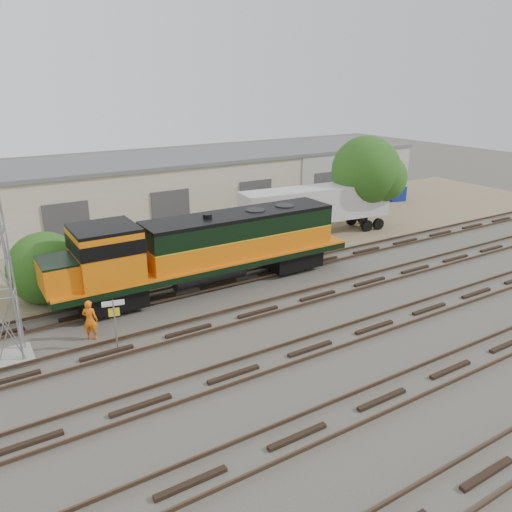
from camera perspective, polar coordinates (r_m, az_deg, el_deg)
ground at (r=25.42m, az=2.04°, el=-7.81°), size 140.00×140.00×0.00m
dirt_strip at (r=37.86m, az=-10.63°, el=1.22°), size 80.00×16.00×0.02m
tracks at (r=23.25m, az=6.20°, el=-10.49°), size 80.00×20.40×0.28m
warehouse at (r=44.51m, az=-14.60°, el=7.19°), size 58.40×10.40×5.30m
locomotive at (r=28.86m, az=-6.03°, el=0.87°), size 18.22×3.20×4.38m
sign_post at (r=23.42m, az=-15.90°, el=-6.47°), size 0.98×0.25×2.43m
worker at (r=24.91m, az=-18.44°, el=-6.93°), size 0.87×0.81×1.99m
semi_trailer at (r=39.60m, az=7.22°, el=5.82°), size 12.63×3.74×3.83m
dumpster_blue at (r=53.19m, az=15.66°, el=6.93°), size 1.92×1.85×1.50m
dumpster_red at (r=52.11m, az=12.81°, el=6.86°), size 1.66×1.57×1.40m
tree_mid at (r=29.86m, az=-22.45°, el=-1.53°), size 4.30×4.09×4.09m
tree_east at (r=41.96m, az=12.92°, el=9.28°), size 5.84×5.56×7.50m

